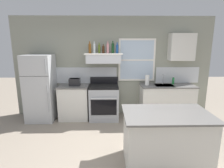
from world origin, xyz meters
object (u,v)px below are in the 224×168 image
object	(u,v)px
bottle_clear_tall	(94,48)
dish_soap_bottle	(173,81)
paper_towel_roll	(147,80)
bottle_blue_liqueur	(117,49)
bottle_dark_green_wine	(113,48)
bottle_olive_oil_square	(99,49)
bottle_amber_wine	(90,48)
stove_range	(104,102)
bottle_rose_pink	(108,48)
kitchen_island	(165,139)
toaster	(75,82)
refrigerator	(40,88)
bottle_brown_stout	(103,49)

from	to	relation	value
bottle_clear_tall	dish_soap_bottle	bearing A→B (deg)	0.40
paper_towel_roll	bottle_blue_liqueur	bearing A→B (deg)	176.48
bottle_dark_green_wine	bottle_blue_liqueur	world-z (taller)	bottle_dark_green_wine
bottle_olive_oil_square	bottle_blue_liqueur	bearing A→B (deg)	-3.75
bottle_dark_green_wine	paper_towel_roll	bearing A→B (deg)	-3.53
bottle_olive_oil_square	bottle_dark_green_wine	bearing A→B (deg)	-3.79
bottle_amber_wine	dish_soap_bottle	xyz separation A→B (m)	(2.23, 0.07, -0.87)
stove_range	bottle_rose_pink	size ratio (longest dim) A/B	3.62
bottle_clear_tall	bottle_olive_oil_square	size ratio (longest dim) A/B	1.11
bottle_rose_pink	bottle_dark_green_wine	bearing A→B (deg)	-2.16
bottle_dark_green_wine	kitchen_island	world-z (taller)	bottle_dark_green_wine
toaster	dish_soap_bottle	size ratio (longest dim) A/B	1.65
refrigerator	bottle_dark_green_wine	bearing A→B (deg)	3.53
bottle_brown_stout	dish_soap_bottle	bearing A→B (deg)	1.51
toaster	bottle_brown_stout	size ratio (longest dim) A/B	1.29
refrigerator	stove_range	distance (m)	1.70
bottle_olive_oil_square	kitchen_island	distance (m)	2.77
bottle_dark_green_wine	bottle_blue_liqueur	size ratio (longest dim) A/B	1.13
bottle_brown_stout	bottle_blue_liqueur	distance (m)	0.35
bottle_blue_liqueur	dish_soap_bottle	world-z (taller)	bottle_blue_liqueur
stove_range	paper_towel_roll	size ratio (longest dim) A/B	4.04
bottle_olive_oil_square	stove_range	bearing A→B (deg)	-46.16
stove_range	bottle_clear_tall	bearing A→B (deg)	152.80
bottle_amber_wine	bottle_clear_tall	xyz separation A→B (m)	(0.11, 0.06, 0.00)
bottle_dark_green_wine	bottle_amber_wine	bearing A→B (deg)	-177.11
bottle_blue_liqueur	kitchen_island	distance (m)	2.58
bottle_brown_stout	paper_towel_roll	xyz separation A→B (m)	(1.15, -0.05, -0.80)
bottle_clear_tall	toaster	bearing A→B (deg)	-169.84
kitchen_island	paper_towel_roll	bearing A→B (deg)	87.37
bottle_amber_wine	paper_towel_roll	world-z (taller)	bottle_amber_wine
refrigerator	paper_towel_roll	distance (m)	2.81
refrigerator	bottle_olive_oil_square	xyz separation A→B (m)	(1.54, 0.14, 1.00)
kitchen_island	refrigerator	bearing A→B (deg)	144.35
toaster	dish_soap_bottle	world-z (taller)	toaster
bottle_clear_tall	paper_towel_roll	distance (m)	1.62
bottle_amber_wine	bottle_blue_liqueur	xyz separation A→B (m)	(0.69, 0.02, -0.01)
stove_range	paper_towel_roll	xyz separation A→B (m)	(1.15, 0.04, 0.58)
kitchen_island	bottle_amber_wine	bearing A→B (deg)	124.69
refrigerator	bottle_blue_liqueur	bearing A→B (deg)	3.14
refrigerator	bottle_brown_stout	size ratio (longest dim) A/B	7.48
bottle_olive_oil_square	paper_towel_roll	size ratio (longest dim) A/B	1.00
stove_range	bottle_olive_oil_square	bearing A→B (deg)	133.84
bottle_blue_liqueur	dish_soap_bottle	bearing A→B (deg)	1.90
toaster	bottle_clear_tall	xyz separation A→B (m)	(0.53, 0.09, 0.86)
bottle_amber_wine	paper_towel_roll	distance (m)	1.71
bottle_brown_stout	bottle_blue_liqueur	size ratio (longest dim) A/B	0.84
stove_range	bottle_rose_pink	bearing A→B (deg)	42.41
stove_range	bottle_clear_tall	world-z (taller)	bottle_clear_tall
stove_range	bottle_olive_oil_square	xyz separation A→B (m)	(-0.11, 0.12, 1.39)
stove_range	bottle_amber_wine	world-z (taller)	bottle_amber_wine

